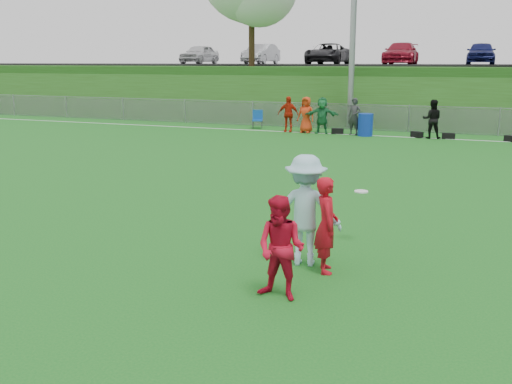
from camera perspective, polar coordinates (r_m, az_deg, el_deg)
The scene contains 14 objects.
ground at distance 9.23m, azimuth 1.03°, elevation -8.20°, with size 120.00×120.00×0.00m, color #135E1C.
sideline_far at distance 26.47m, azimuth 14.47°, elevation 5.35°, with size 60.00×0.10×0.01m, color white.
fence at distance 28.38m, azimuth 15.02°, elevation 7.11°, with size 58.00×0.06×1.30m.
berm at distance 39.25m, azimuth 16.86°, elevation 9.76°, with size 120.00×18.00×3.00m, color #224814.
parking_lot at distance 41.21m, azimuth 17.23°, elevation 12.03°, with size 120.00×12.00×0.10m, color black.
car_row at distance 40.31m, azimuth 15.50°, elevation 13.22°, with size 32.04×5.18×1.44m.
spectator_row at distance 26.86m, azimuth 8.31°, elevation 7.54°, with size 7.57×0.71×1.69m.
gear_bags at distance 26.47m, azimuth 16.66°, elevation 5.49°, with size 8.07×0.58×0.26m.
player_red_left at distance 9.17m, azimuth 7.06°, elevation -3.29°, with size 0.57×0.37×1.56m, color #B40C1A.
player_red_center at distance 8.09m, azimuth 2.52°, elevation -5.65°, with size 0.73×0.57×1.51m, color red.
player_blue at distance 9.44m, azimuth 4.96°, elevation -1.83°, with size 1.20×0.69×1.86m, color #A4D1E3.
frisbee at distance 10.68m, azimuth 10.48°, elevation 0.05°, with size 0.26×0.26×0.02m.
recycling_bin at distance 26.47m, azimuth 10.88°, elevation 6.62°, with size 0.68×0.68×1.01m, color #0F30A6.
camp_chair at distance 28.95m, azimuth 0.15°, elevation 6.91°, with size 0.65×0.65×0.92m.
Camera 1 is at (2.92, -8.10, 3.34)m, focal length 40.00 mm.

